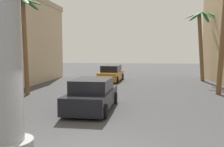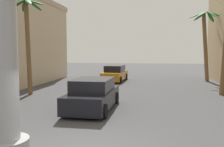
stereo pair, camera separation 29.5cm
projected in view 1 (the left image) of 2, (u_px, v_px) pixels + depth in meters
name	position (u px, v px, depth m)	size (l,w,h in m)	color
ground_plane	(123.00, 95.00, 16.67)	(93.43, 93.43, 0.00)	#424244
neon_sign_pole	(5.00, 1.00, 5.93)	(2.73, 1.15, 9.11)	#9E9EA3
car_lead	(92.00, 95.00, 12.50)	(2.10, 4.63, 1.56)	black
car_far	(111.00, 74.00, 24.68)	(2.14, 4.84, 1.56)	black
palm_tree_far_right	(201.00, 37.00, 24.39)	(3.46, 3.14, 6.84)	brown
palm_tree_mid_left	(25.00, 32.00, 16.53)	(2.46, 2.25, 6.41)	brown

